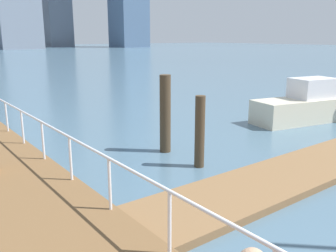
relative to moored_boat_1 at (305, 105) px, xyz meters
name	(u,v)px	position (x,y,z in m)	size (l,w,h in m)	color
ground_plane	(53,112)	(-8.21, 8.70, -0.72)	(300.00, 300.00, 0.00)	slate
floating_dock	(314,166)	(-5.11, -3.67, -0.63)	(13.22, 2.00, 0.18)	olive
boardwalk_railing	(136,184)	(-11.36, -4.07, 0.53)	(0.06, 24.76, 1.08)	white
dock_piling_0	(165,114)	(-7.56, 0.20, 0.54)	(0.36, 0.36, 2.52)	#473826
dock_piling_2	(200,132)	(-7.63, -1.55, 0.32)	(0.29, 0.29, 2.09)	#473826
moored_boat_1	(305,105)	(0.00, 0.00, 0.00)	(4.95, 2.48, 1.91)	beige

